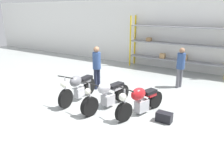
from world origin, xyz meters
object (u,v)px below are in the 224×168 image
at_px(motorcycle_grey, 78,87).
at_px(motorcycle_red, 140,101).
at_px(person_browsing, 97,64).
at_px(toolbox, 164,117).
at_px(motorcycle_silver, 107,95).
at_px(person_near_rack, 181,65).
at_px(shelving_rack, 175,44).

relative_size(motorcycle_grey, motorcycle_red, 1.04).
distance_m(person_browsing, toolbox, 3.57).
height_order(motorcycle_grey, person_browsing, person_browsing).
distance_m(motorcycle_silver, person_near_rack, 3.56).
bearing_deg(motorcycle_grey, toolbox, 87.36).
xyz_separation_m(person_near_rack, toolbox, (0.53, -3.15, -0.81)).
relative_size(motorcycle_grey, toolbox, 4.57).
bearing_deg(motorcycle_red, shelving_rack, -155.80).
distance_m(motorcycle_silver, motorcycle_red, 1.11).
height_order(motorcycle_grey, person_near_rack, person_near_rack).
bearing_deg(motorcycle_grey, person_browsing, -177.40).
distance_m(motorcycle_silver, toolbox, 1.92).
bearing_deg(toolbox, person_browsing, 159.57).
bearing_deg(person_browsing, motorcycle_silver, 141.90).
height_order(motorcycle_red, toolbox, motorcycle_red).
height_order(motorcycle_grey, toolbox, motorcycle_grey).
xyz_separation_m(motorcycle_red, toolbox, (0.79, -0.05, -0.31)).
height_order(shelving_rack, motorcycle_grey, shelving_rack).
relative_size(motorcycle_grey, motorcycle_silver, 0.95).
distance_m(motorcycle_red, person_near_rack, 3.16).
distance_m(shelving_rack, toolbox, 6.01).
relative_size(motorcycle_grey, person_near_rack, 1.24).
distance_m(motorcycle_grey, person_near_rack, 4.18).
bearing_deg(person_near_rack, shelving_rack, -47.03).
distance_m(shelving_rack, person_near_rack, 2.76).
relative_size(motorcycle_red, person_near_rack, 1.19).
distance_m(person_near_rack, toolbox, 3.30).
bearing_deg(person_browsing, person_near_rack, -138.59).
xyz_separation_m(person_browsing, toolbox, (3.25, -1.21, -0.86)).
relative_size(motorcycle_red, person_browsing, 1.14).
distance_m(motorcycle_grey, toolbox, 3.09).
relative_size(motorcycle_red, toolbox, 4.40).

